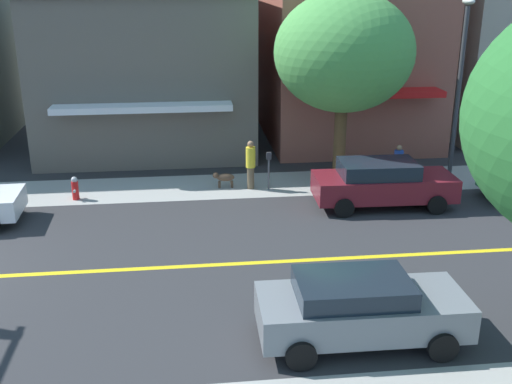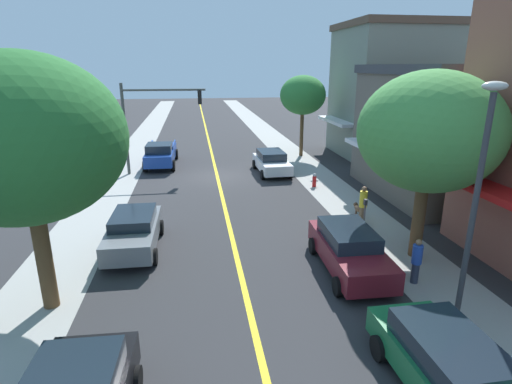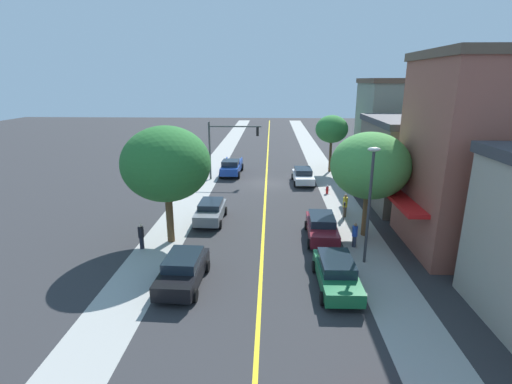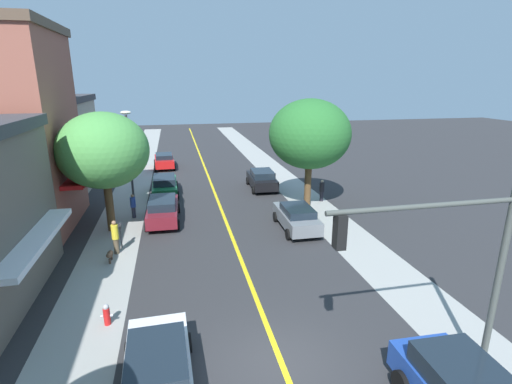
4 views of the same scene
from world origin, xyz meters
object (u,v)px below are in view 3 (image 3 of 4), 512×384
object	(u,v)px
pedestrian_black_shirt	(141,236)
street_lamp	(370,194)
pedestrian_blue_shirt	(355,234)
traffic_light_mast	(226,141)
maroon_sedan_left_curb	(322,227)
grey_sedan_right_curb	(211,211)
parking_meter	(344,208)
fire_hydrant	(327,189)
street_tree_left_far	(332,129)
white_sedan_left_curb	(303,176)
blue_pickup_truck	(232,167)
pedestrian_yellow_shirt	(345,205)
street_tree_left_near	(370,166)
black_sedan_right_curb	(183,270)
street_tree_right_corner	(166,164)
green_sedan_left_curb	(337,273)
small_dog	(345,208)

from	to	relation	value
pedestrian_black_shirt	street_lamp	bearing A→B (deg)	42.78
street_lamp	pedestrian_blue_shirt	size ratio (longest dim) A/B	4.22
traffic_light_mast	pedestrian_blue_shirt	world-z (taller)	traffic_light_mast
maroon_sedan_left_curb	grey_sedan_right_curb	bearing A→B (deg)	-109.35
parking_meter	fire_hydrant	bearing A→B (deg)	-87.75
street_tree_left_far	grey_sedan_right_curb	size ratio (longest dim) A/B	1.44
white_sedan_left_curb	blue_pickup_truck	xyz separation A→B (m)	(7.68, -3.40, 0.11)
white_sedan_left_curb	grey_sedan_right_curb	xyz separation A→B (m)	(7.76, 11.19, 0.00)
parking_meter	pedestrian_yellow_shirt	world-z (taller)	pedestrian_yellow_shirt
street_tree_left_near	pedestrian_black_shirt	bearing A→B (deg)	10.78
street_tree_left_far	black_sedan_right_curb	world-z (taller)	street_tree_left_far
street_tree_right_corner	grey_sedan_right_curb	world-z (taller)	street_tree_right_corner
pedestrian_black_shirt	pedestrian_blue_shirt	xyz separation A→B (m)	(-13.35, -0.78, -0.02)
black_sedan_right_curb	green_sedan_left_curb	bearing A→B (deg)	92.62
street_tree_left_near	blue_pickup_truck	distance (m)	20.38
traffic_light_mast	pedestrian_blue_shirt	bearing A→B (deg)	-59.03
street_tree_right_corner	parking_meter	xyz separation A→B (m)	(-12.02, -4.42, -4.24)
fire_hydrant	street_lamp	size ratio (longest dim) A/B	0.12
pedestrian_yellow_shirt	pedestrian_black_shirt	bearing A→B (deg)	-16.11
traffic_light_mast	blue_pickup_truck	xyz separation A→B (m)	(-0.29, -2.16, -3.18)
green_sedan_left_curb	pedestrian_black_shirt	size ratio (longest dim) A/B	2.94
street_tree_right_corner	pedestrian_yellow_shirt	xyz separation A→B (m)	(-12.20, -5.06, -4.21)
street_tree_left_near	grey_sedan_right_curb	size ratio (longest dim) A/B	1.57
street_tree_left_near	blue_pickup_truck	world-z (taller)	street_tree_left_near
street_tree_right_corner	white_sedan_left_curb	xyz separation A→B (m)	(-9.78, -15.01, -4.38)
street_lamp	pedestrian_black_shirt	distance (m)	13.97
parking_meter	pedestrian_yellow_shirt	size ratio (longest dim) A/B	0.78
street_tree_left_near	street_tree_left_far	xyz separation A→B (m)	(-0.34, -18.64, 0.05)
pedestrian_black_shirt	pedestrian_blue_shirt	bearing A→B (deg)	51.72
street_lamp	maroon_sedan_left_curb	world-z (taller)	street_lamp
grey_sedan_right_curb	pedestrian_yellow_shirt	xyz separation A→B (m)	(-10.17, -1.24, 0.17)
fire_hydrant	pedestrian_yellow_shirt	xyz separation A→B (m)	(-0.45, 6.25, 0.55)
green_sedan_left_curb	black_sedan_right_curb	world-z (taller)	black_sedan_right_curb
traffic_light_mast	white_sedan_left_curb	distance (m)	8.71
street_tree_left_far	pedestrian_blue_shirt	xyz separation A→B (m)	(1.45, 20.61, -4.03)
fire_hydrant	street_lamp	xyz separation A→B (m)	(-0.22, 13.81, 3.73)
black_sedan_right_curb	traffic_light_mast	bearing A→B (deg)	-177.39
grey_sedan_right_curb	pedestrian_blue_shirt	size ratio (longest dim) A/B	2.79
fire_hydrant	pedestrian_black_shirt	size ratio (longest dim) A/B	0.51
grey_sedan_right_curb	black_sedan_right_curb	bearing A→B (deg)	0.81
black_sedan_right_curb	street_tree_left_far	bearing A→B (deg)	158.37
fire_hydrant	street_tree_left_far	bearing A→B (deg)	-99.61
street_tree_right_corner	traffic_light_mast	size ratio (longest dim) A/B	1.24
traffic_light_mast	maroon_sedan_left_curb	world-z (taller)	traffic_light_mast
street_tree_right_corner	small_dog	bearing A→B (deg)	-153.99
parking_meter	small_dog	xyz separation A→B (m)	(-0.37, -1.63, -0.53)
grey_sedan_right_curb	pedestrian_black_shirt	xyz separation A→B (m)	(3.57, 5.00, 0.06)
pedestrian_blue_shirt	parking_meter	bearing A→B (deg)	-172.26
street_tree_right_corner	green_sedan_left_curb	size ratio (longest dim) A/B	1.56
traffic_light_mast	small_dog	xyz separation A→B (m)	(-10.57, 10.21, -3.69)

